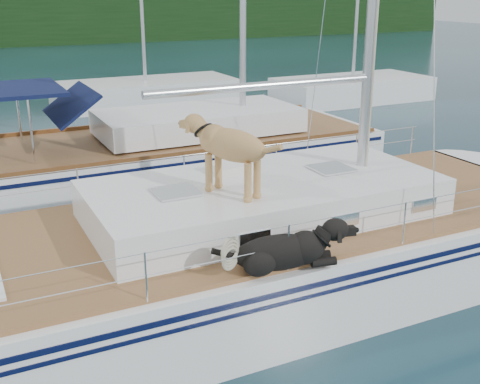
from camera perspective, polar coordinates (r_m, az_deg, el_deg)
ground at (r=9.36m, az=-2.24°, el=-10.11°), size 120.00×120.00×0.00m
main_sailboat at (r=9.07m, az=-1.74°, el=-6.24°), size 12.00×3.97×14.01m
neighbor_sailboat at (r=14.57m, az=-7.85°, el=3.16°), size 11.00×3.50×13.30m
bg_boat_center at (r=24.94m, az=-8.91°, el=9.26°), size 7.20×3.00×11.65m
bg_boat_east at (r=25.89m, az=10.59°, el=9.54°), size 6.40×3.00×11.65m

